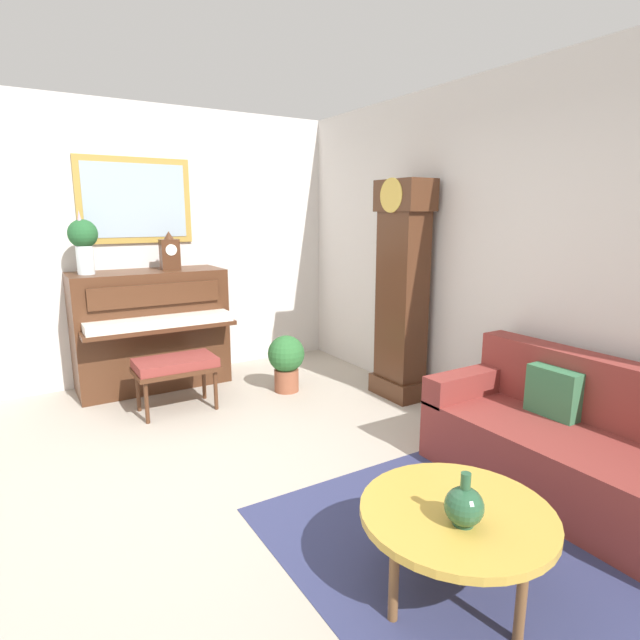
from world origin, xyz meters
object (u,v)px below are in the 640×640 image
mantel_clock (170,252)px  green_jug (464,506)px  piano_bench (176,366)px  couch (585,451)px  flower_vase (83,240)px  grandfather_clock (402,297)px  coffee_table (457,515)px  potted_plant (286,359)px  piano (151,329)px

mantel_clock → green_jug: bearing=2.8°
piano_bench → couch: (2.72, 1.71, -0.09)m
flower_vase → mantel_clock: bearing=90.0°
grandfather_clock → mantel_clock: bearing=-131.6°
coffee_table → potted_plant: (-2.81, 0.60, -0.06)m
couch → flower_vase: size_ratio=3.28×
piano_bench → green_jug: 2.99m
piano_bench → grandfather_clock: (0.74, 1.93, 0.56)m
coffee_table → flower_vase: size_ratio=1.52×
green_jug → grandfather_clock: bearing=145.5°
coffee_table → flower_vase: flower_vase is taller
piano → grandfather_clock: bearing=51.8°
grandfather_clock → flower_vase: (-1.52, -2.48, 0.52)m
grandfather_clock → mantel_clock: (-1.52, -1.71, 0.38)m
grandfather_clock → potted_plant: size_ratio=3.62×
piano_bench → coffee_table: (2.87, 0.46, -0.03)m
piano_bench → mantel_clock: bearing=164.4°
piano_bench → potted_plant: 1.07m
piano_bench → flower_vase: size_ratio=1.21×
grandfather_clock → coffee_table: (2.13, -1.47, -0.59)m
piano → coffee_table: (3.65, 0.47, -0.22)m
piano → coffee_table: bearing=7.4°
couch → grandfather_clock: bearing=173.6°
piano → mantel_clock: size_ratio=3.79×
couch → green_jug: 1.34m
couch → mantel_clock: bearing=-157.0°
piano → mantel_clock: (0.00, 0.23, 0.75)m
potted_plant → piano: bearing=-128.2°
mantel_clock → couch: bearing=23.0°
piano_bench → potted_plant: potted_plant is taller
mantel_clock → green_jug: 3.84m
grandfather_clock → potted_plant: grandfather_clock is taller
piano_bench → potted_plant: (0.06, 1.06, -0.08)m
coffee_table → green_jug: (0.09, -0.06, 0.12)m
piano_bench → coffee_table: 2.90m
grandfather_clock → couch: (1.99, -0.22, -0.65)m
piano → flower_vase: bearing=-89.9°
piano_bench → couch: bearing=32.1°
grandfather_clock → potted_plant: (-0.68, -0.86, -0.64)m
piano_bench → couch: couch is taller
piano_bench → flower_vase: flower_vase is taller
piano → piano_bench: piano is taller
grandfather_clock → green_jug: size_ratio=8.46×
potted_plant → piano_bench: bearing=-93.3°
piano_bench → grandfather_clock: bearing=69.1°
grandfather_clock → flower_vase: 2.96m
flower_vase → green_jug: (3.74, 0.96, -0.99)m
piano_bench → mantel_clock: 1.24m
grandfather_clock → flower_vase: size_ratio=3.50×
piano_bench → mantel_clock: (-0.78, 0.22, 0.94)m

